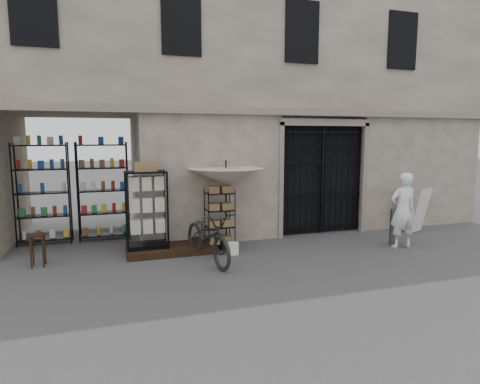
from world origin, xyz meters
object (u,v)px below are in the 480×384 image
object	(u,v)px
display_cabinet	(147,214)
market_umbrella	(226,172)
bicycle	(208,261)
shopkeeper	(401,247)
wooden_stool	(38,249)
steel_bollard	(393,227)
wire_rack	(220,220)
easel_sign	(415,210)
white_bucket	(233,248)

from	to	relation	value
display_cabinet	market_umbrella	world-z (taller)	market_umbrella
bicycle	shopkeeper	world-z (taller)	bicycle
bicycle	wooden_stool	world-z (taller)	bicycle
display_cabinet	steel_bollard	xyz separation A→B (m)	(5.80, -1.03, -0.48)
display_cabinet	wire_rack	xyz separation A→B (m)	(1.66, -0.09, -0.23)
display_cabinet	easel_sign	xyz separation A→B (m)	(7.24, -0.11, -0.30)
steel_bollard	shopkeeper	world-z (taller)	steel_bollard
display_cabinet	wire_rack	size ratio (longest dim) A/B	1.32
wire_rack	market_umbrella	distance (m)	1.13
white_bucket	steel_bollard	xyz separation A→B (m)	(3.97, -0.43, 0.32)
white_bucket	steel_bollard	distance (m)	4.00
shopkeeper	steel_bollard	bearing A→B (deg)	-81.39
bicycle	easel_sign	distance (m)	6.15
white_bucket	shopkeeper	bearing A→B (deg)	-9.97
display_cabinet	easel_sign	distance (m)	7.24
white_bucket	wooden_stool	size ratio (longest dim) A/B	0.40
wire_rack	shopkeeper	distance (m)	4.39
wooden_stool	steel_bollard	distance (m)	8.04
display_cabinet	white_bucket	size ratio (longest dim) A/B	6.99
easel_sign	display_cabinet	bearing A→B (deg)	156.54
shopkeeper	easel_sign	size ratio (longest dim) A/B	1.48
bicycle	wooden_stool	size ratio (longest dim) A/B	3.10
wire_rack	market_umbrella	xyz separation A→B (m)	(0.18, 0.08, 1.12)
shopkeeper	market_umbrella	bearing A→B (deg)	-14.29
wire_rack	wooden_stool	bearing A→B (deg)	168.19
bicycle	easel_sign	world-z (taller)	easel_sign
shopkeeper	easel_sign	distance (m)	1.96
wire_rack	market_umbrella	bearing A→B (deg)	10.86
display_cabinet	wire_rack	distance (m)	1.68
white_bucket	steel_bollard	world-z (taller)	steel_bollard
display_cabinet	steel_bollard	size ratio (longest dim) A/B	2.10
market_umbrella	shopkeeper	world-z (taller)	market_umbrella
easel_sign	bicycle	bearing A→B (deg)	165.19
steel_bollard	bicycle	bearing A→B (deg)	178.85
market_umbrella	shopkeeper	xyz separation A→B (m)	(3.98, -1.30, -1.81)
white_bucket	shopkeeper	distance (m)	4.06
shopkeeper	wooden_stool	bearing A→B (deg)	-4.02
display_cabinet	steel_bollard	distance (m)	5.91
display_cabinet	bicycle	size ratio (longest dim) A/B	0.90
display_cabinet	wooden_stool	bearing A→B (deg)	-162.78
wire_rack	market_umbrella	world-z (taller)	market_umbrella
display_cabinet	shopkeeper	world-z (taller)	display_cabinet
market_umbrella	display_cabinet	bearing A→B (deg)	179.84
wooden_stool	easel_sign	bearing A→B (deg)	0.61
display_cabinet	easel_sign	world-z (taller)	display_cabinet
wooden_stool	steel_bollard	bearing A→B (deg)	-5.89
wire_rack	shopkeeper	xyz separation A→B (m)	(4.16, -1.21, -0.69)
steel_bollard	market_umbrella	bearing A→B (deg)	165.46
wire_rack	steel_bollard	size ratio (longest dim) A/B	1.60
white_bucket	shopkeeper	size ratio (longest dim) A/B	0.15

